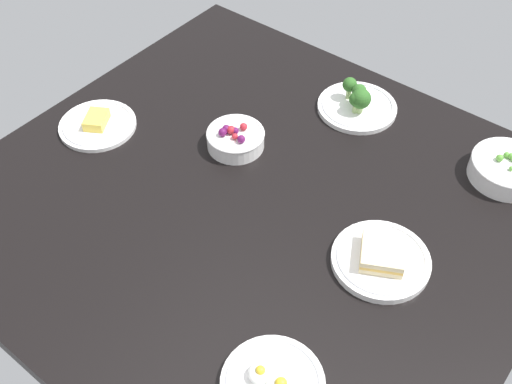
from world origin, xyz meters
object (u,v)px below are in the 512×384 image
Objects in this scene: plate_cheese at (97,124)px; plate_broccoli at (357,103)px; bowl_berries at (235,138)px; bowl_peas at (507,168)px; plate_eggs at (273,383)px; plate_sandwich at (381,258)px.

plate_broccoli is at bearing 44.10° from plate_cheese.
plate_broccoli reaches higher than bowl_berries.
plate_broccoli is at bearing -179.03° from bowl_peas.
bowl_berries is 59.64cm from plate_eggs.
plate_eggs is at bearing -44.44° from bowl_berries.
plate_cheese is at bearing -151.86° from bowl_peas.
plate_eggs is 0.96× the size of plate_cheese.
plate_cheese is at bearing -135.90° from plate_broccoli.
plate_broccoli is 62.83cm from plate_cheese.
bowl_peas is 0.84× the size of plate_sandwich.
plate_cheese is (-72.64, 26.44, -0.39)cm from plate_eggs.
plate_eggs is 0.90× the size of plate_broccoli.
plate_sandwich is at bearing -10.93° from bowl_berries.
plate_cheese is at bearing -153.02° from bowl_berries.
bowl_berries is 0.69× the size of plate_broccoli.
plate_eggs is at bearing -68.58° from plate_broccoli.
bowl_berries is at bearing 169.07° from plate_sandwich.
plate_sandwich reaches higher than plate_cheese.
plate_cheese is (-30.07, -15.31, -1.46)cm from bowl_berries.
plate_cheese is (-45.11, -43.72, -1.21)cm from plate_broccoli.
plate_sandwich is at bearing -52.28° from plate_broccoli.
plate_cheese is at bearing 160.00° from plate_eggs.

